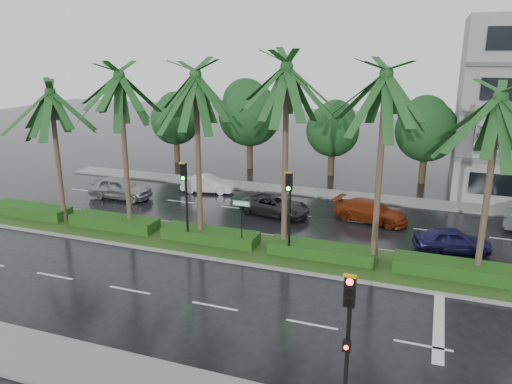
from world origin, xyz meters
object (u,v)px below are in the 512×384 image
(signal_near, at_px, (347,338))
(street_sign, at_px, (241,212))
(car_silver, at_px, (120,188))
(signal_median_left, at_px, (185,191))
(car_darkgrey, at_px, (275,205))
(car_white, at_px, (208,184))
(car_blue, at_px, (452,240))
(car_red, at_px, (371,211))

(signal_near, relative_size, street_sign, 1.68)
(signal_near, distance_m, car_silver, 24.09)
(signal_median_left, relative_size, car_darkgrey, 0.99)
(signal_near, bearing_deg, car_white, 124.83)
(signal_median_left, xyz_separation_m, car_silver, (-8.22, 5.97, -2.25))
(car_silver, height_order, car_darkgrey, car_silver)
(street_sign, xyz_separation_m, car_blue, (10.00, 3.68, -1.48))
(street_sign, relative_size, car_silver, 0.59)
(car_silver, bearing_deg, car_darkgrey, -89.50)
(car_blue, bearing_deg, signal_near, 152.97)
(signal_median_left, bearing_deg, car_white, 109.15)
(signal_near, height_order, car_red, signal_near)
(street_sign, xyz_separation_m, car_red, (5.50, 6.94, -1.49))
(car_blue, bearing_deg, car_darkgrey, 62.09)
(signal_median_left, distance_m, car_blue, 13.77)
(car_darkgrey, height_order, car_red, car_red)
(signal_median_left, xyz_separation_m, car_blue, (13.00, 3.86, -2.36))
(signal_median_left, distance_m, car_silver, 10.41)
(signal_near, bearing_deg, car_darkgrey, 114.26)
(signal_near, xyz_separation_m, car_red, (-1.50, 16.81, -1.87))
(signal_near, height_order, car_white, signal_near)
(car_darkgrey, bearing_deg, street_sign, -166.68)
(street_sign, relative_size, car_darkgrey, 0.59)
(car_darkgrey, bearing_deg, car_red, -70.25)
(car_white, bearing_deg, car_red, -111.15)
(signal_near, relative_size, signal_median_left, 1.00)
(car_white, height_order, car_blue, car_blue)
(car_darkgrey, relative_size, car_blue, 1.18)
(signal_median_left, relative_size, car_white, 1.17)
(car_red, bearing_deg, street_sign, 153.55)
(car_red, bearing_deg, car_silver, 105.89)
(signal_near, height_order, car_blue, signal_near)
(car_white, distance_m, car_darkgrey, 6.78)
(signal_near, bearing_deg, signal_median_left, 135.91)
(signal_near, bearing_deg, car_silver, 139.33)
(car_white, distance_m, car_red, 11.96)
(car_white, xyz_separation_m, car_darkgrey, (6.05, -3.06, 0.00))
(signal_median_left, relative_size, car_blue, 1.16)
(car_darkgrey, bearing_deg, signal_median_left, 167.44)
(car_red, bearing_deg, car_white, 91.22)
(car_white, height_order, car_darkgrey, car_darkgrey)
(signal_near, xyz_separation_m, car_blue, (3.00, 13.55, -1.86))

